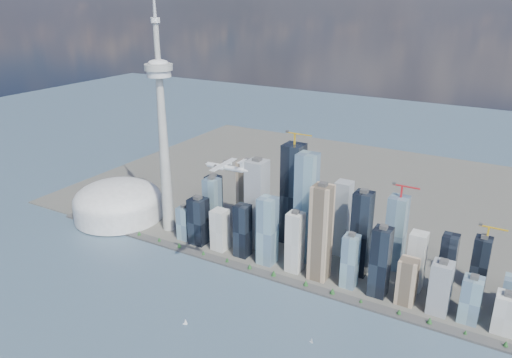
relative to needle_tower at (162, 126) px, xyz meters
The scene contains 9 objects.
seawall 385.07m from the needle_tower, 11.31° to the right, with size 1100.00×22.00×4.00m, color #383838.
land 544.99m from the needle_tower, 52.43° to the left, with size 1400.00×900.00×3.00m, color #4C4C47.
shoreline_trees 380.99m from the needle_tower, 11.31° to the right, with size 960.53×7.20×8.80m.
skyscraper_cluster 395.68m from the needle_tower, ahead, with size 736.00×142.00×236.73m.
needle_tower is the anchor object (origin of this frame).
dome_stadium 241.40m from the needle_tower, behind, with size 200.00×200.00×86.00m.
airplane 317.19m from the needle_tower, 32.41° to the right, with size 75.56×66.75×18.44m.
sailboat_west 417.03m from the needle_tower, 46.43° to the right, with size 7.63×4.43×10.80m.
sailboat_east 524.38m from the needle_tower, 23.99° to the right, with size 6.46×3.72×9.13m.
Camera 1 is at (365.50, -453.54, 491.39)m, focal length 35.00 mm.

